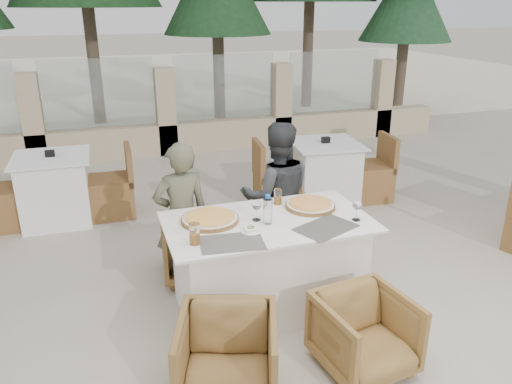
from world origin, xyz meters
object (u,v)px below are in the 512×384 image
object	(u,v)px
armchair_far_left	(196,246)
diner_left	(182,217)
beer_glass_left	(195,234)
beer_glass_right	(278,197)
armchair_far_right	(289,235)
diner_right	(277,196)
armchair_near_right	(365,334)
wine_glass_centre	(256,209)
armchair_near_left	(228,358)
pizza_right	(310,205)
pizza_left	(210,218)
bg_table_a	(55,189)
wine_glass_corner	(357,209)
olive_dish	(251,229)
water_bottle	(268,209)
dining_table	(268,264)
bg_table_b	(324,173)

from	to	relation	value
armchair_far_left	diner_left	distance (m)	0.43
beer_glass_left	beer_glass_right	bearing A→B (deg)	32.16
armchair_far_right	diner_right	bearing A→B (deg)	-34.21
armchair_near_right	diner_right	bearing A→B (deg)	84.51
wine_glass_centre	armchair_near_left	bearing A→B (deg)	-118.19
pizza_right	armchair_near_right	distance (m)	1.18
pizza_left	armchair_near_right	size ratio (longest dim) A/B	0.75
pizza_left	wine_glass_centre	size ratio (longest dim) A/B	2.43
armchair_near_right	pizza_right	bearing A→B (deg)	79.79
armchair_near_left	bg_table_a	size ratio (longest dim) A/B	0.38
wine_glass_corner	diner_left	xyz separation A→B (m)	(-1.24, 0.74, -0.21)
olive_dish	diner_right	distance (m)	0.95
water_bottle	diner_left	world-z (taller)	diner_left
dining_table	pizza_left	bearing A→B (deg)	163.66
armchair_far_right	bg_table_a	distance (m)	2.78
pizza_right	armchair_far_right	xyz separation A→B (m)	(0.00, 0.45, -0.49)
pizza_left	olive_dish	xyz separation A→B (m)	(0.25, -0.28, -0.01)
wine_glass_centre	beer_glass_left	size ratio (longest dim) A/B	1.21
beer_glass_right	wine_glass_corner	bearing A→B (deg)	-47.33
water_bottle	beer_glass_right	bearing A→B (deg)	58.40
armchair_far_right	armchair_near_right	size ratio (longest dim) A/B	1.13
dining_table	armchair_far_left	bearing A→B (deg)	122.64
pizza_right	beer_glass_left	distance (m)	1.10
water_bottle	olive_dish	distance (m)	0.22
dining_table	water_bottle	size ratio (longest dim) A/B	6.78
wine_glass_corner	pizza_right	bearing A→B (deg)	124.38
bg_table_b	diner_left	bearing A→B (deg)	-138.68
pizza_left	beer_glass_left	xyz separation A→B (m)	(-0.19, -0.34, 0.05)
wine_glass_corner	armchair_near_right	xyz separation A→B (m)	(-0.28, -0.71, -0.59)
pizza_right	armchair_far_left	world-z (taller)	pizza_right
armchair_near_left	diner_right	world-z (taller)	diner_right
beer_glass_left	armchair_near_left	distance (m)	0.87
dining_table	diner_left	bearing A→B (deg)	137.28
armchair_near_left	bg_table_a	bearing A→B (deg)	127.90
beer_glass_right	diner_right	world-z (taller)	diner_right
pizza_left	armchair_far_left	distance (m)	0.77
water_bottle	beer_glass_left	size ratio (longest dim) A/B	1.55
water_bottle	bg_table_a	bearing A→B (deg)	124.76
water_bottle	armchair_near_left	xyz separation A→B (m)	(-0.55, -0.83, -0.60)
pizza_right	diner_left	distance (m)	1.09
water_bottle	diner_right	xyz separation A→B (m)	(0.34, 0.69, -0.19)
olive_dish	diner_left	distance (m)	0.81
wine_glass_corner	beer_glass_left	size ratio (longest dim) A/B	1.21
pizza_right	diner_right	bearing A→B (deg)	101.72
beer_glass_left	bg_table_a	world-z (taller)	beer_glass_left
wine_glass_corner	beer_glass_right	distance (m)	0.68
pizza_left	wine_glass_corner	size ratio (longest dim) A/B	2.43
armchair_near_right	olive_dish	bearing A→B (deg)	118.70
beer_glass_right	armchair_near_right	world-z (taller)	beer_glass_right
beer_glass_right	bg_table_b	distance (m)	2.12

